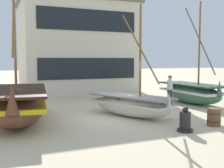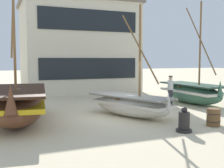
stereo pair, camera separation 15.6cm
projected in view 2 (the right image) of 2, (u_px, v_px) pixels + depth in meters
name	position (u px, v px, depth m)	size (l,w,h in m)	color
ground_plane	(120.00, 115.00, 13.07)	(120.00, 120.00, 0.00)	beige
fishing_boat_near_left	(131.00, 105.00, 12.78)	(2.93, 4.42, 5.01)	silver
fishing_boat_centre_large	(18.00, 104.00, 11.46)	(2.92, 5.68, 7.38)	brown
fishing_boat_far_right	(193.00, 92.00, 16.55)	(1.78, 4.62, 5.90)	#427056
fisherman_by_hull	(170.00, 91.00, 16.07)	(0.31, 0.41, 1.68)	#33333D
capstan_winch	(184.00, 122.00, 10.05)	(0.57, 0.57, 0.91)	black
wooden_barrel	(213.00, 117.00, 10.93)	(0.56, 0.56, 0.70)	brown
harbor_building_main	(78.00, 47.00, 23.72)	(9.31, 7.04, 7.41)	beige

